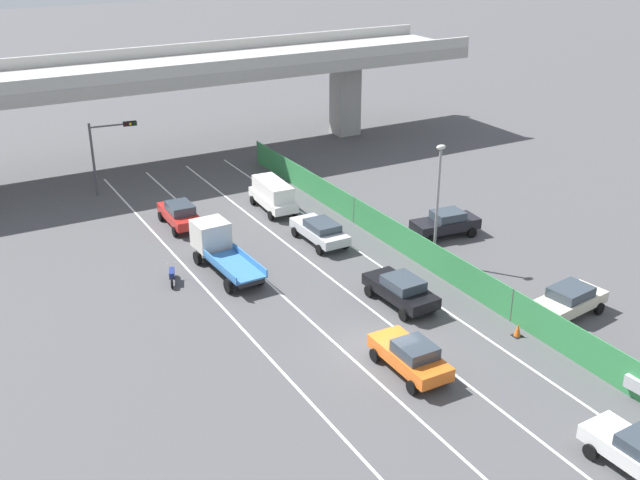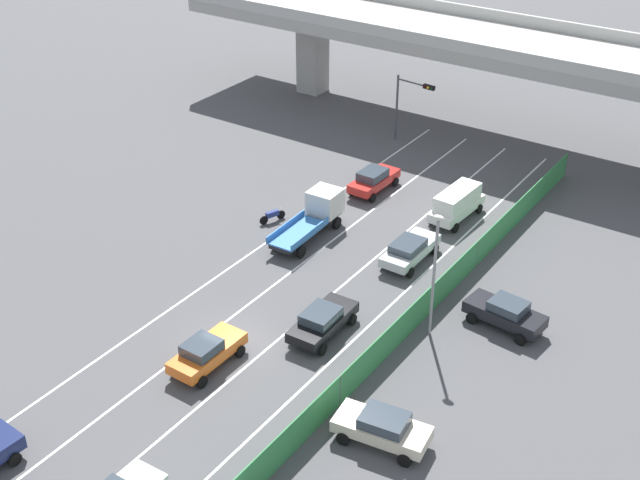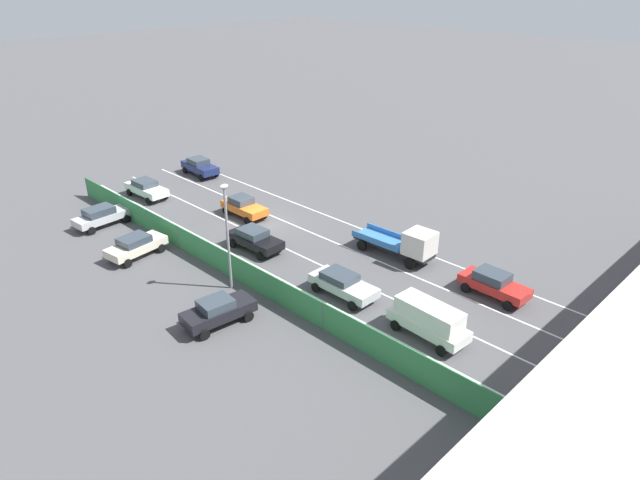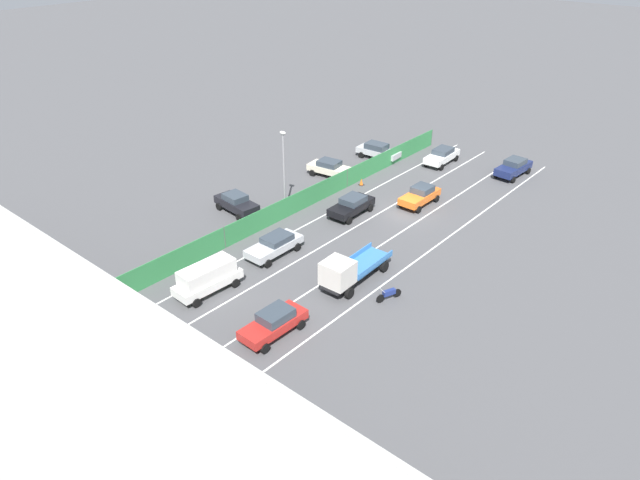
# 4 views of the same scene
# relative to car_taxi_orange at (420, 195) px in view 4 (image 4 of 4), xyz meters

# --- Properties ---
(ground_plane) EXTENTS (300.00, 300.00, 0.00)m
(ground_plane) POSITION_rel_car_taxi_orange_xyz_m (-0.00, 2.17, -0.90)
(ground_plane) COLOR #4C4C4F
(lane_line_left_edge) EXTENTS (0.14, 49.37, 0.01)m
(lane_line_left_edge) POSITION_rel_car_taxi_orange_xyz_m (-5.02, 8.85, -0.89)
(lane_line_left_edge) COLOR silver
(lane_line_left_edge) RESTS_ON ground
(lane_line_mid_left) EXTENTS (0.14, 49.37, 0.01)m
(lane_line_mid_left) POSITION_rel_car_taxi_orange_xyz_m (-1.68, 8.85, -0.89)
(lane_line_mid_left) COLOR silver
(lane_line_mid_left) RESTS_ON ground
(lane_line_mid_right) EXTENTS (0.14, 49.37, 0.01)m
(lane_line_mid_right) POSITION_rel_car_taxi_orange_xyz_m (1.67, 8.85, -0.89)
(lane_line_mid_right) COLOR silver
(lane_line_mid_right) RESTS_ON ground
(lane_line_right_edge) EXTENTS (0.14, 49.37, 0.01)m
(lane_line_right_edge) POSITION_rel_car_taxi_orange_xyz_m (5.02, 8.85, -0.89)
(lane_line_right_edge) COLOR silver
(lane_line_right_edge) RESTS_ON ground
(green_fence) EXTENTS (0.10, 45.47, 1.81)m
(green_fence) POSITION_rel_car_taxi_orange_xyz_m (7.19, 8.85, 0.01)
(green_fence) COLOR #338447
(green_fence) RESTS_ON ground
(car_taxi_orange) EXTENTS (2.00, 4.34, 1.65)m
(car_taxi_orange) POSITION_rel_car_taxi_orange_xyz_m (0.00, 0.00, 0.00)
(car_taxi_orange) COLOR orange
(car_taxi_orange) RESTS_ON ground
(car_van_white) EXTENTS (2.17, 4.87, 2.11)m
(car_van_white) POSITION_rel_car_taxi_orange_xyz_m (3.51, 21.13, 0.31)
(car_van_white) COLOR silver
(car_van_white) RESTS_ON ground
(car_hatchback_white) EXTENTS (2.14, 4.74, 1.59)m
(car_hatchback_white) POSITION_rel_car_taxi_orange_xyz_m (3.51, -9.76, -0.00)
(car_hatchback_white) COLOR silver
(car_hatchback_white) RESTS_ON ground
(car_sedan_silver) EXTENTS (2.05, 4.68, 1.51)m
(car_sedan_silver) POSITION_rel_car_taxi_orange_xyz_m (3.59, 14.62, -0.04)
(car_sedan_silver) COLOR #B7BABC
(car_sedan_silver) RESTS_ON ground
(car_sedan_red) EXTENTS (2.02, 4.50, 1.65)m
(car_sedan_red) POSITION_rel_car_taxi_orange_xyz_m (-3.12, 21.50, 0.01)
(car_sedan_red) COLOR red
(car_sedan_red) RESTS_ON ground
(car_sedan_black) EXTENTS (2.19, 4.60, 1.60)m
(car_sedan_black) POSITION_rel_car_taxi_orange_xyz_m (3.34, 5.53, -0.00)
(car_sedan_black) COLOR black
(car_sedan_black) RESTS_ON ground
(car_sedan_navy) EXTENTS (2.23, 4.61, 1.69)m
(car_sedan_navy) POSITION_rel_car_taxi_orange_xyz_m (-3.47, -11.48, 0.03)
(car_sedan_navy) COLOR navy
(car_sedan_navy) RESTS_ON ground
(flatbed_truck_blue) EXTENTS (2.35, 6.35, 2.48)m
(flatbed_truck_blue) POSITION_rel_car_taxi_orange_xyz_m (-3.24, 14.57, 0.38)
(flatbed_truck_blue) COLOR black
(flatbed_truck_blue) RESTS_ON ground
(motorcycle) EXTENTS (0.87, 1.86, 0.93)m
(motorcycle) POSITION_rel_car_taxi_orange_xyz_m (-6.34, 13.92, -0.44)
(motorcycle) COLOR black
(motorcycle) RESTS_ON ground
(parked_wagon_silver) EXTENTS (4.69, 2.22, 1.64)m
(parked_wagon_silver) POSITION_rel_car_taxi_orange_xyz_m (9.33, -6.60, 0.01)
(parked_wagon_silver) COLOR #B2B5B7
(parked_wagon_silver) RESTS_ON ground
(parked_sedan_cream) EXTENTS (4.56, 2.49, 1.60)m
(parked_sedan_cream) POSITION_rel_car_taxi_orange_xyz_m (10.13, 0.31, 0.00)
(parked_sedan_cream) COLOR beige
(parked_sedan_cream) RESTS_ON ground
(parked_sedan_dark) EXTENTS (4.49, 2.32, 1.67)m
(parked_sedan_dark) POSITION_rel_car_taxi_orange_xyz_m (11.11, 11.65, 0.02)
(parked_sedan_dark) COLOR black
(parked_sedan_dark) RESTS_ON ground
(traffic_light) EXTENTS (3.42, 0.67, 5.35)m
(traffic_light) POSITION_rel_car_taxi_orange_xyz_m (-5.20, 30.14, 2.90)
(traffic_light) COLOR #47474C
(traffic_light) RESTS_ON ground
(street_lamp) EXTENTS (0.60, 0.36, 7.23)m
(street_lamp) POSITION_rel_car_taxi_orange_xyz_m (8.05, 8.83, 3.49)
(street_lamp) COLOR gray
(street_lamp) RESTS_ON ground
(traffic_cone) EXTENTS (0.47, 0.47, 0.68)m
(traffic_cone) POSITION_rel_car_taxi_orange_xyz_m (6.46, 0.01, -0.58)
(traffic_cone) COLOR orange
(traffic_cone) RESTS_ON ground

